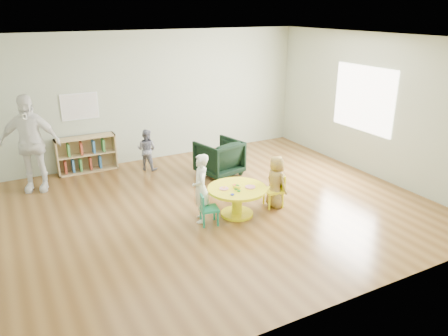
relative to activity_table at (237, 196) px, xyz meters
name	(u,v)px	position (x,y,z in m)	size (l,w,h in m)	color
room	(218,98)	(-0.13, 0.43, 1.56)	(7.10, 7.00, 2.80)	brown
activity_table	(237,196)	(0.00, 0.00, 0.00)	(0.97, 0.97, 0.53)	yellow
kid_chair_left	(207,208)	(-0.59, -0.06, -0.05)	(0.33, 0.33, 0.53)	#1A946B
kid_chair_right	(276,189)	(0.77, 0.00, -0.03)	(0.36, 0.36, 0.58)	yellow
bookshelf	(86,154)	(-1.76, 3.28, 0.03)	(1.20, 0.30, 0.75)	tan
alphabet_poster	(80,106)	(-1.74, 3.41, 1.01)	(0.74, 0.01, 0.54)	white
armchair	(219,158)	(0.60, 1.79, 0.03)	(0.78, 0.80, 0.73)	black
child_left	(201,188)	(-0.61, 0.10, 0.23)	(0.41, 0.27, 1.12)	white
child_right	(276,182)	(0.74, -0.03, 0.12)	(0.45, 0.29, 0.91)	yellow
toddler	(147,150)	(-0.60, 2.77, 0.10)	(0.43, 0.33, 0.88)	#181D3C
adult_caretaker	(30,144)	(-2.81, 2.71, 0.57)	(1.06, 0.44, 1.81)	white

